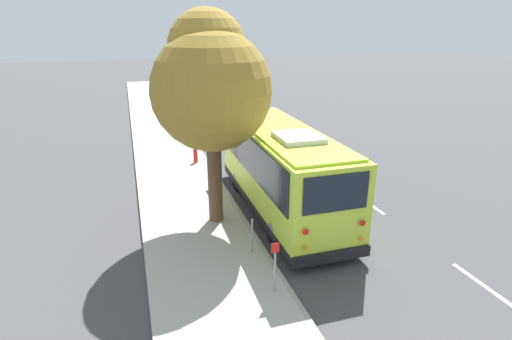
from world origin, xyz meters
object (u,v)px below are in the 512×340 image
at_px(shuttle_bus, 282,166).
at_px(sign_post_near, 275,266).
at_px(parked_sedan_gray, 204,125).
at_px(parked_sedan_silver, 179,95).
at_px(parked_sedan_black, 171,86).
at_px(sign_post_far, 252,236).
at_px(street_tree, 211,83).
at_px(parked_sedan_white, 192,107).
at_px(fire_hydrant, 195,155).

bearing_deg(shuttle_bus, sign_post_near, 158.02).
distance_m(parked_sedan_gray, parked_sedan_silver, 13.35).
distance_m(parked_sedan_black, sign_post_far, 35.09).
xyz_separation_m(parked_sedan_black, street_tree, (-32.37, 1.96, 4.51)).
height_order(parked_sedan_white, parked_sedan_black, parked_sedan_black).
bearing_deg(fire_hydrant, parked_sedan_black, -3.51).
relative_size(parked_sedan_white, sign_post_near, 2.93).
distance_m(shuttle_bus, sign_post_near, 5.43).
bearing_deg(parked_sedan_white, parked_sedan_silver, 0.92).
height_order(shuttle_bus, parked_sedan_white, shuttle_bus).
relative_size(parked_sedan_white, fire_hydrant, 5.24).
bearing_deg(street_tree, parked_sedan_black, -3.46).
distance_m(parked_sedan_white, street_tree, 20.44).
height_order(shuttle_bus, parked_sedan_silver, shuttle_bus).
bearing_deg(street_tree, parked_sedan_white, -6.64).
bearing_deg(shuttle_bus, street_tree, 94.83).
bearing_deg(parked_sedan_black, shuttle_bus, -178.33).
xyz_separation_m(parked_sedan_gray, fire_hydrant, (-6.14, 1.59, -0.06)).
bearing_deg(parked_sedan_black, fire_hydrant, 176.91).
xyz_separation_m(parked_sedan_silver, parked_sedan_black, (6.20, 0.06, -0.01)).
distance_m(sign_post_near, sign_post_far, 2.05).
relative_size(parked_sedan_gray, sign_post_near, 3.27).
relative_size(street_tree, sign_post_near, 5.06).
distance_m(parked_sedan_black, street_tree, 32.74).
xyz_separation_m(parked_sedan_white, street_tree, (-19.79, 2.30, 4.53)).
bearing_deg(parked_sedan_gray, parked_sedan_silver, -3.27).
bearing_deg(sign_post_near, parked_sedan_white, -4.00).
relative_size(parked_sedan_white, sign_post_far, 3.64).
relative_size(street_tree, fire_hydrant, 9.06).
xyz_separation_m(parked_sedan_silver, fire_hydrant, (-19.49, 1.64, -0.05)).
bearing_deg(parked_sedan_white, shuttle_bus, 179.40).
xyz_separation_m(parked_sedan_silver, street_tree, (-26.17, 2.02, 4.51)).
xyz_separation_m(parked_sedan_gray, parked_sedan_black, (19.54, 0.02, -0.01)).
distance_m(shuttle_bus, parked_sedan_gray, 12.71).
distance_m(sign_post_near, fire_hydrant, 11.43).
bearing_deg(shuttle_bus, sign_post_far, 145.12).
distance_m(parked_sedan_silver, fire_hydrant, 19.56).
relative_size(sign_post_near, fire_hydrant, 1.79).
bearing_deg(street_tree, fire_hydrant, -3.27).
bearing_deg(sign_post_near, street_tree, 7.10).
relative_size(parked_sedan_gray, fire_hydrant, 5.86).
bearing_deg(sign_post_far, shuttle_bus, -35.64).
height_order(parked_sedan_silver, street_tree, street_tree).
height_order(shuttle_bus, sign_post_far, shuttle_bus).
bearing_deg(sign_post_far, parked_sedan_white, -4.36).
bearing_deg(fire_hydrant, sign_post_near, -178.95).
relative_size(shuttle_bus, parked_sedan_gray, 1.87).
bearing_deg(parked_sedan_silver, street_tree, 173.15).
height_order(shuttle_bus, sign_post_near, shuttle_bus).
distance_m(street_tree, sign_post_far, 5.17).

